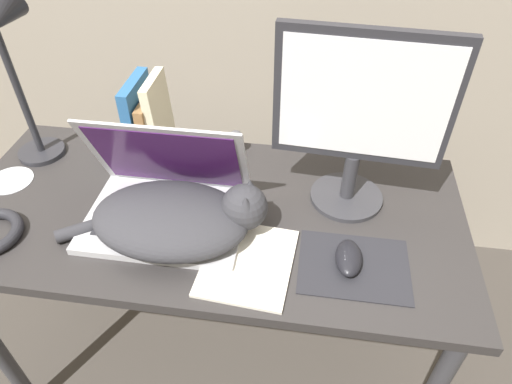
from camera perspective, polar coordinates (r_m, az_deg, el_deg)
The scene contains 11 objects.
desk at distance 1.23m, azimuth -5.63°, elevation -5.15°, with size 1.29×0.60×0.74m.
laptop at distance 1.13m, azimuth -11.14°, elevation -1.06°, with size 0.38×0.27×0.27m.
cat at distance 1.08m, azimuth -9.66°, elevation -3.20°, with size 0.49×0.25×0.14m.
external_monitor at distance 1.07m, azimuth 12.92°, elevation 9.24°, with size 0.40×0.19×0.45m.
mousepad at distance 1.06m, azimuth 12.13°, elevation -9.03°, with size 0.25×0.19×0.00m.
computer_mouse at distance 1.05m, azimuth 11.48°, elevation -8.06°, with size 0.06×0.11×0.03m.
book_row at distance 1.30m, azimuth -13.23°, elevation 8.47°, with size 0.09×0.16×0.25m.
desk_lamp at distance 1.29m, azimuth -28.57°, elevation 15.24°, with size 0.17×0.17×0.49m.
notepad at distance 1.04m, azimuth -1.04°, elevation -8.76°, with size 0.21×0.25×0.01m.
webcam at distance 1.33m, azimuth -2.53°, elevation 6.66°, with size 0.04×0.04×0.07m.
cd_disc at distance 1.41m, azimuth -28.34°, elevation 1.28°, with size 0.12×0.12×0.00m.
Camera 1 is at (0.24, -0.52, 1.55)m, focal length 32.00 mm.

